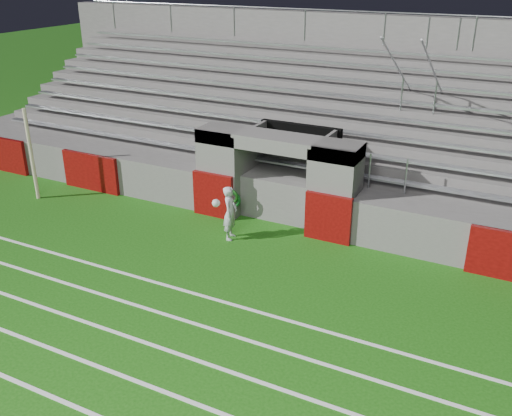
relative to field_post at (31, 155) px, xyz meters
The scene contains 6 objects.
ground 7.87m from the field_post, 11.81° to the right, with size 90.00×90.00×0.00m, color #17510D.
field_post is the anchor object (origin of this frame).
field_markings 10.14m from the field_post, 41.01° to the right, with size 28.00×8.09×0.01m.
stadium_structure 9.90m from the field_post, 40.15° to the left, with size 26.00×8.48×5.42m.
goalkeeper_with_ball 6.98m from the field_post, ahead, with size 0.70×0.62×1.52m.
hose_coil 6.62m from the field_post, 11.84° to the left, with size 0.51×0.14×0.57m.
Camera 1 is at (6.37, -10.38, 7.08)m, focal length 40.00 mm.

